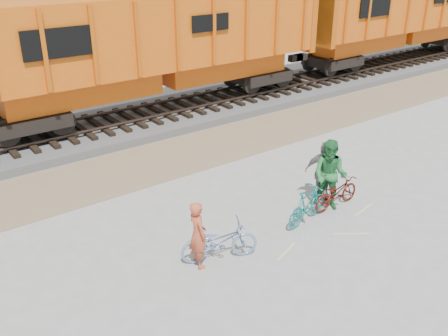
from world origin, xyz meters
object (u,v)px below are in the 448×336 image
(bicycle_teal, at_px, (307,206))
(person_solo, at_px, (198,235))
(hopper_car_center, at_px, (156,44))
(person_woman, at_px, (324,173))
(bicycle_maroon, at_px, (336,193))
(hopper_car_right, at_px, (400,12))
(bicycle_blue, at_px, (219,242))
(person_man, at_px, (330,175))

(bicycle_teal, xyz_separation_m, person_solo, (-3.24, 0.10, 0.32))
(hopper_car_center, xyz_separation_m, person_woman, (0.09, -8.61, -2.13))
(person_solo, bearing_deg, bicycle_maroon, -81.91)
(hopper_car_right, height_order, bicycle_blue, hopper_car_right)
(bicycle_maroon, height_order, person_man, person_man)
(hopper_car_center, height_order, person_man, hopper_car_center)
(person_man, bearing_deg, bicycle_maroon, 37.63)
(bicycle_blue, distance_m, person_solo, 0.60)
(bicycle_maroon, xyz_separation_m, person_woman, (-0.10, 0.40, 0.46))
(bicycle_teal, relative_size, bicycle_maroon, 0.96)
(bicycle_blue, xyz_separation_m, bicycle_maroon, (3.94, 0.10, -0.04))
(bicycle_blue, relative_size, bicycle_maroon, 1.09)
(person_man, xyz_separation_m, person_woman, (0.10, 0.29, -0.08))
(person_solo, height_order, person_woman, person_woman)
(bicycle_blue, distance_m, person_man, 3.78)
(person_solo, distance_m, person_woman, 4.36)
(bicycle_blue, relative_size, bicycle_teal, 1.14)
(bicycle_blue, height_order, person_solo, person_solo)
(bicycle_blue, bearing_deg, person_woman, -61.33)
(bicycle_teal, xyz_separation_m, person_woman, (1.10, 0.49, 0.42))
(person_man, bearing_deg, hopper_car_center, 155.87)
(hopper_car_center, distance_m, bicycle_teal, 9.51)
(person_man, bearing_deg, person_solo, -112.70)
(hopper_car_right, bearing_deg, person_woman, -149.99)
(bicycle_blue, relative_size, person_woman, 1.00)
(hopper_car_right, xyz_separation_m, person_solo, (-19.25, -9.01, -2.22))
(hopper_car_right, distance_m, bicycle_teal, 18.59)
(hopper_car_right, relative_size, person_solo, 8.95)
(bicycle_teal, bearing_deg, bicycle_blue, 79.31)
(hopper_car_center, distance_m, person_woman, 8.87)
(bicycle_maroon, bearing_deg, person_woman, 12.36)
(hopper_car_right, xyz_separation_m, person_woman, (-14.91, -8.61, -2.13))
(hopper_car_right, bearing_deg, person_solo, -154.91)
(hopper_car_right, distance_m, bicycle_blue, 21.00)
(hopper_car_center, relative_size, person_solo, 8.95)
(bicycle_blue, height_order, person_woman, person_woman)
(bicycle_teal, height_order, person_woman, person_woman)
(bicycle_teal, bearing_deg, hopper_car_right, -71.12)
(person_solo, xyz_separation_m, person_man, (4.24, 0.10, 0.17))
(hopper_car_center, distance_m, bicycle_maroon, 9.38)
(bicycle_teal, relative_size, person_woman, 0.88)
(bicycle_teal, relative_size, person_solo, 0.99)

